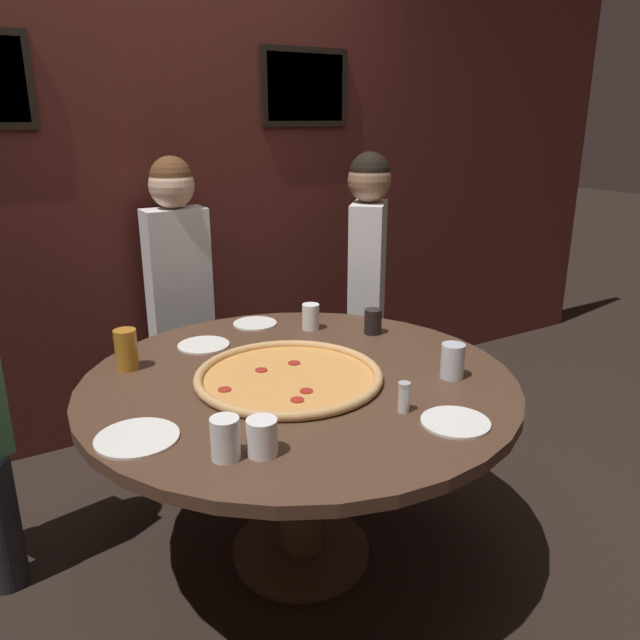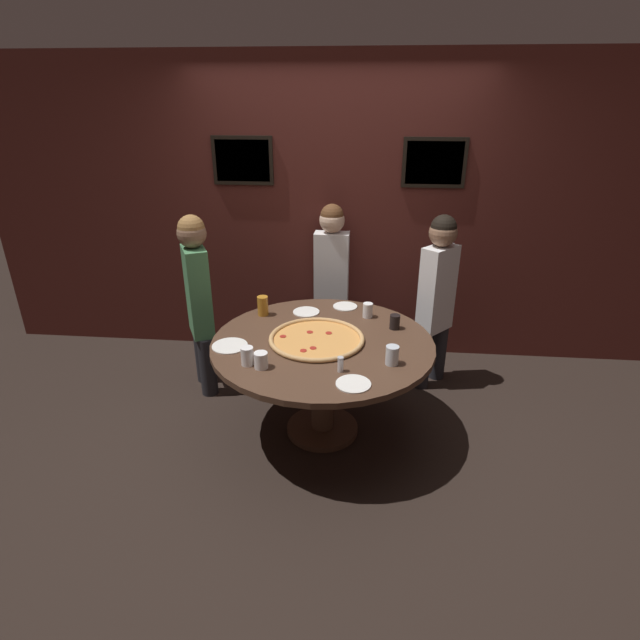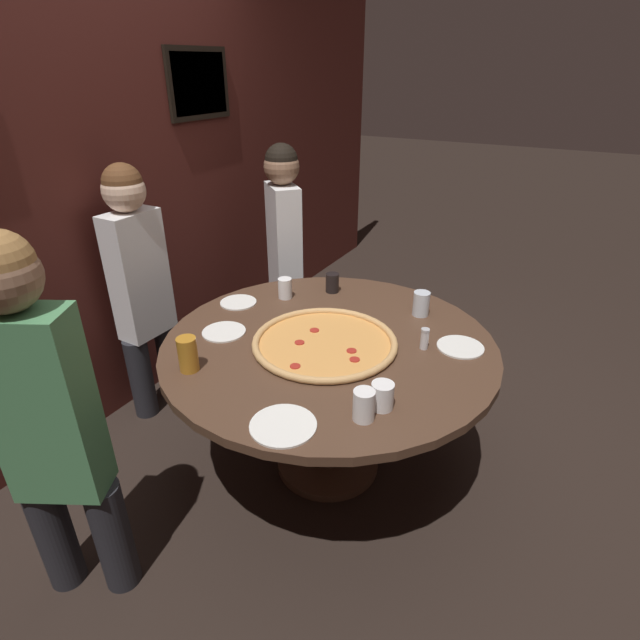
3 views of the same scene
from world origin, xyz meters
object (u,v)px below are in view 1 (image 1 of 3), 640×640
at_px(drink_cup_front_edge, 311,317).
at_px(diner_centre_back, 179,285).
at_px(drink_cup_far_right, 225,438).
at_px(condiment_shaker, 404,397).
at_px(diner_far_right, 367,277).
at_px(drink_cup_near_right, 262,437).
at_px(white_plate_near_front, 137,438).
at_px(drink_cup_centre_back, 453,361).
at_px(dining_table, 299,413).
at_px(giant_pizza, 288,376).
at_px(drink_cup_by_shaker, 126,349).
at_px(white_plate_far_back, 204,345).
at_px(white_plate_beside_cup, 455,422).
at_px(drink_cup_far_left, 373,321).
at_px(white_plate_left_side, 255,323).

relative_size(drink_cup_front_edge, diner_centre_back, 0.08).
bearing_deg(diner_centre_back, drink_cup_far_right, 76.18).
bearing_deg(drink_cup_far_right, condiment_shaker, -3.17).
bearing_deg(drink_cup_front_edge, diner_far_right, 32.74).
bearing_deg(drink_cup_near_right, white_plate_near_front, 135.72).
distance_m(drink_cup_centre_back, drink_cup_near_right, 0.80).
distance_m(dining_table, condiment_shaker, 0.46).
bearing_deg(giant_pizza, drink_cup_by_shaker, 138.97).
bearing_deg(white_plate_far_back, dining_table, -70.26).
xyz_separation_m(drink_cup_far_right, white_plate_near_front, (-0.17, 0.23, -0.05)).
bearing_deg(giant_pizza, white_plate_beside_cup, -63.77).
distance_m(drink_cup_by_shaker, white_plate_far_back, 0.34).
relative_size(white_plate_far_back, white_plate_near_front, 0.86).
height_order(drink_cup_far_left, white_plate_far_back, drink_cup_far_left).
height_order(white_plate_left_side, white_plate_near_front, same).
distance_m(drink_cup_by_shaker, diner_centre_back, 0.89).
distance_m(white_plate_left_side, diner_centre_back, 0.57).
bearing_deg(drink_cup_near_right, drink_cup_by_shaker, 100.50).
xyz_separation_m(drink_cup_front_edge, diner_far_right, (0.55, 0.35, 0.02)).
height_order(drink_cup_far_left, white_plate_left_side, drink_cup_far_left).
relative_size(white_plate_beside_cup, white_plate_near_front, 0.87).
height_order(drink_cup_far_right, diner_centre_back, diner_centre_back).
bearing_deg(condiment_shaker, drink_cup_near_right, -179.97).
bearing_deg(white_plate_beside_cup, drink_cup_front_edge, 85.63).
relative_size(drink_cup_far_left, white_plate_left_side, 0.55).
bearing_deg(drink_cup_by_shaker, drink_cup_far_left, -8.72).
bearing_deg(white_plate_far_back, condiment_shaker, -70.23).
height_order(dining_table, drink_cup_far_right, drink_cup_far_right).
bearing_deg(drink_cup_far_right, drink_cup_by_shaker, 94.11).
bearing_deg(dining_table, white_plate_near_front, -167.01).
distance_m(white_plate_far_back, white_plate_beside_cup, 1.08).
xyz_separation_m(drink_cup_centre_back, diner_far_right, (0.39, 1.05, 0.02)).
height_order(drink_cup_far_left, drink_cup_far_right, drink_cup_far_right).
bearing_deg(diner_centre_back, white_plate_near_front, 66.97).
xyz_separation_m(drink_cup_centre_back, condiment_shaker, (-0.31, -0.12, -0.01)).
height_order(giant_pizza, drink_cup_near_right, drink_cup_near_right).
distance_m(dining_table, drink_cup_centre_back, 0.57).
relative_size(drink_cup_near_right, white_plate_near_front, 0.43).
height_order(drink_cup_far_right, white_plate_near_front, drink_cup_far_right).
bearing_deg(drink_cup_by_shaker, drink_cup_far_right, -85.89).
xyz_separation_m(white_plate_beside_cup, diner_far_right, (0.62, 1.31, 0.08)).
height_order(drink_cup_front_edge, diner_centre_back, diner_centre_back).
bearing_deg(white_plate_left_side, diner_far_right, 13.34).
bearing_deg(white_plate_beside_cup, diner_centre_back, 98.46).
xyz_separation_m(drink_cup_far_left, diner_centre_back, (-0.52, 0.91, 0.02)).
bearing_deg(white_plate_beside_cup, drink_cup_centre_back, 49.00).
distance_m(white_plate_far_back, white_plate_left_side, 0.32).
relative_size(dining_table, condiment_shaker, 15.57).
distance_m(giant_pizza, white_plate_beside_cup, 0.60).
bearing_deg(drink_cup_near_right, drink_cup_far_left, 37.47).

